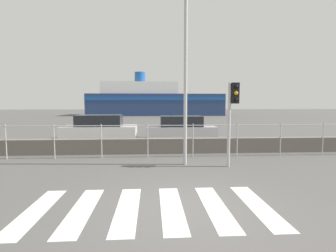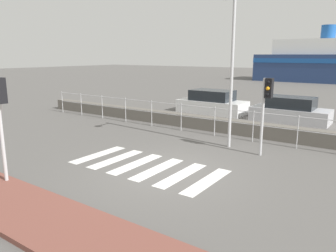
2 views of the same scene
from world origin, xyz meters
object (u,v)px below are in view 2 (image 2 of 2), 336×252
(traffic_light_far, at_px, (266,100))
(parked_car_silver, at_px, (290,111))
(streetlamp, at_px, (230,55))
(parked_car_white, at_px, (212,103))

(traffic_light_far, bearing_deg, parked_car_silver, 97.64)
(parked_car_silver, bearing_deg, traffic_light_far, -82.36)
(traffic_light_far, distance_m, streetlamp, 2.15)
(traffic_light_far, relative_size, parked_car_white, 0.66)
(streetlamp, height_order, parked_car_white, streetlamp)
(streetlamp, relative_size, parked_car_silver, 1.41)
(parked_car_white, distance_m, parked_car_silver, 4.77)
(streetlamp, xyz_separation_m, parked_car_silver, (0.59, 6.75, -2.98))
(traffic_light_far, xyz_separation_m, parked_car_silver, (-0.93, 6.94, -1.47))
(parked_car_silver, bearing_deg, streetlamp, -94.98)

